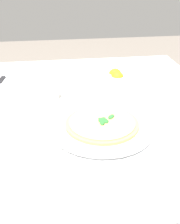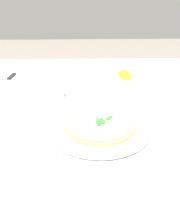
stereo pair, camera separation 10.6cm
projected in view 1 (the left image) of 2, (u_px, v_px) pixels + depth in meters
name	position (u px, v px, depth m)	size (l,w,h in m)	color
dining_table	(80.00, 130.00, 1.21)	(1.22, 1.22, 0.72)	white
pizza_plate	(102.00, 127.00, 0.99)	(0.36, 0.36, 0.02)	white
pizza	(102.00, 123.00, 0.98)	(0.26, 0.26, 0.02)	#DBAD60
coffee_cup_near_right	(50.00, 93.00, 1.19)	(0.13, 0.13, 0.07)	white
napkin_folded	(5.00, 79.00, 1.38)	(0.24, 0.16, 0.02)	white
dinner_knife	(4.00, 76.00, 1.38)	(0.20, 0.05, 0.01)	silver
citrus_bowl	(116.00, 78.00, 1.35)	(0.15, 0.15, 0.07)	white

